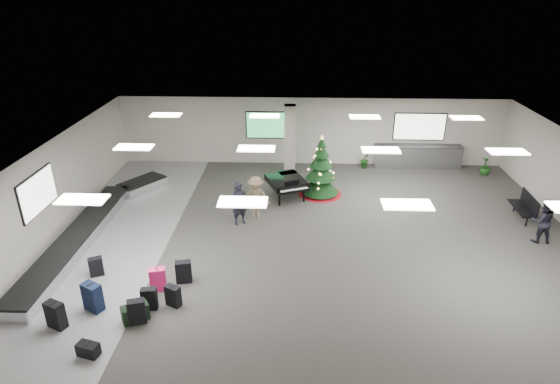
{
  "coord_description": "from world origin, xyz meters",
  "views": [
    {
      "loc": [
        -0.7,
        -14.29,
        8.09
      ],
      "look_at": [
        -1.27,
        1.0,
        1.16
      ],
      "focal_mm": 30.0,
      "sensor_mm": 36.0,
      "label": 1
    }
  ],
  "objects_px": {
    "bench": "(525,205)",
    "potted_plant_left": "(365,159)",
    "baggage_carousel": "(92,226)",
    "potted_plant_right": "(486,166)",
    "service_counter": "(417,156)",
    "pink_suitcase": "(158,279)",
    "traveler_bench": "(542,221)",
    "christmas_tree": "(321,174)",
    "traveler_a": "(240,203)",
    "traveler_b": "(256,197)",
    "grand_piano": "(287,182)"
  },
  "relations": [
    {
      "from": "traveler_b",
      "to": "potted_plant_right",
      "type": "height_order",
      "value": "traveler_b"
    },
    {
      "from": "grand_piano",
      "to": "potted_plant_right",
      "type": "xyz_separation_m",
      "value": [
        8.97,
        2.83,
        -0.28
      ]
    },
    {
      "from": "christmas_tree",
      "to": "grand_piano",
      "type": "height_order",
      "value": "christmas_tree"
    },
    {
      "from": "baggage_carousel",
      "to": "traveler_bench",
      "type": "distance_m",
      "value": 15.39
    },
    {
      "from": "service_counter",
      "to": "traveler_a",
      "type": "relative_size",
      "value": 2.52
    },
    {
      "from": "pink_suitcase",
      "to": "traveler_a",
      "type": "distance_m",
      "value": 4.53
    },
    {
      "from": "christmas_tree",
      "to": "potted_plant_left",
      "type": "distance_m",
      "value": 3.82
    },
    {
      "from": "pink_suitcase",
      "to": "baggage_carousel",
      "type": "bearing_deg",
      "value": 120.36
    },
    {
      "from": "bench",
      "to": "traveler_b",
      "type": "xyz_separation_m",
      "value": [
        -9.93,
        -0.23,
        0.27
      ]
    },
    {
      "from": "christmas_tree",
      "to": "potted_plant_right",
      "type": "distance_m",
      "value": 7.97
    },
    {
      "from": "potted_plant_left",
      "to": "christmas_tree",
      "type": "bearing_deg",
      "value": -126.34
    },
    {
      "from": "traveler_a",
      "to": "potted_plant_left",
      "type": "relative_size",
      "value": 1.89
    },
    {
      "from": "bench",
      "to": "traveler_b",
      "type": "distance_m",
      "value": 9.94
    },
    {
      "from": "service_counter",
      "to": "potted_plant_right",
      "type": "distance_m",
      "value": 3.01
    },
    {
      "from": "bench",
      "to": "traveler_bench",
      "type": "relative_size",
      "value": 0.99
    },
    {
      "from": "christmas_tree",
      "to": "potted_plant_left",
      "type": "xyz_separation_m",
      "value": [
        2.25,
        3.05,
        -0.45
      ]
    },
    {
      "from": "christmas_tree",
      "to": "traveler_a",
      "type": "bearing_deg",
      "value": -138.09
    },
    {
      "from": "service_counter",
      "to": "traveler_bench",
      "type": "distance_m",
      "value": 7.29
    },
    {
      "from": "grand_piano",
      "to": "traveler_bench",
      "type": "xyz_separation_m",
      "value": [
        8.61,
        -3.17,
        0.08
      ]
    },
    {
      "from": "pink_suitcase",
      "to": "service_counter",
      "type": "bearing_deg",
      "value": 31.94
    },
    {
      "from": "potted_plant_left",
      "to": "baggage_carousel",
      "type": "bearing_deg",
      "value": -147.7
    },
    {
      "from": "traveler_b",
      "to": "traveler_bench",
      "type": "height_order",
      "value": "traveler_b"
    },
    {
      "from": "baggage_carousel",
      "to": "potted_plant_right",
      "type": "xyz_separation_m",
      "value": [
        15.73,
        5.91,
        0.2
      ]
    },
    {
      "from": "christmas_tree",
      "to": "pink_suitcase",
      "type": "bearing_deg",
      "value": -125.62
    },
    {
      "from": "potted_plant_left",
      "to": "potted_plant_right",
      "type": "distance_m",
      "value": 5.39
    },
    {
      "from": "service_counter",
      "to": "christmas_tree",
      "type": "relative_size",
      "value": 1.58
    },
    {
      "from": "pink_suitcase",
      "to": "traveler_bench",
      "type": "xyz_separation_m",
      "value": [
        12.11,
        3.19,
        0.43
      ]
    },
    {
      "from": "grand_piano",
      "to": "traveler_b",
      "type": "relative_size",
      "value": 1.29
    },
    {
      "from": "christmas_tree",
      "to": "traveler_bench",
      "type": "relative_size",
      "value": 1.64
    },
    {
      "from": "service_counter",
      "to": "traveler_a",
      "type": "height_order",
      "value": "traveler_a"
    },
    {
      "from": "traveler_a",
      "to": "potted_plant_left",
      "type": "height_order",
      "value": "traveler_a"
    },
    {
      "from": "traveler_bench",
      "to": "potted_plant_left",
      "type": "bearing_deg",
      "value": -52.33
    },
    {
      "from": "bench",
      "to": "potted_plant_right",
      "type": "bearing_deg",
      "value": 91.35
    },
    {
      "from": "pink_suitcase",
      "to": "traveler_bench",
      "type": "relative_size",
      "value": 0.47
    },
    {
      "from": "grand_piano",
      "to": "bench",
      "type": "xyz_separation_m",
      "value": [
        8.83,
        -1.5,
        -0.16
      ]
    },
    {
      "from": "potted_plant_right",
      "to": "grand_piano",
      "type": "bearing_deg",
      "value": -162.47
    },
    {
      "from": "grand_piano",
      "to": "potted_plant_left",
      "type": "distance_m",
      "value": 5.04
    },
    {
      "from": "service_counter",
      "to": "traveler_a",
      "type": "xyz_separation_m",
      "value": [
        -7.71,
        -5.92,
        0.26
      ]
    },
    {
      "from": "service_counter",
      "to": "pink_suitcase",
      "type": "bearing_deg",
      "value": -133.68
    },
    {
      "from": "baggage_carousel",
      "to": "grand_piano",
      "type": "xyz_separation_m",
      "value": [
        6.76,
        3.07,
        0.49
      ]
    },
    {
      "from": "grand_piano",
      "to": "potted_plant_right",
      "type": "height_order",
      "value": "grand_piano"
    },
    {
      "from": "baggage_carousel",
      "to": "traveler_b",
      "type": "distance_m",
      "value": 5.85
    },
    {
      "from": "christmas_tree",
      "to": "traveler_a",
      "type": "distance_m",
      "value": 4.05
    },
    {
      "from": "baggage_carousel",
      "to": "traveler_bench",
      "type": "relative_size",
      "value": 6.21
    },
    {
      "from": "service_counter",
      "to": "potted_plant_left",
      "type": "distance_m",
      "value": 2.46
    },
    {
      "from": "bench",
      "to": "potted_plant_left",
      "type": "height_order",
      "value": "bench"
    },
    {
      "from": "traveler_a",
      "to": "traveler_bench",
      "type": "xyz_separation_m",
      "value": [
        10.25,
        -0.91,
        -0.02
      ]
    },
    {
      "from": "traveler_a",
      "to": "traveler_bench",
      "type": "relative_size",
      "value": 1.03
    },
    {
      "from": "pink_suitcase",
      "to": "traveler_b",
      "type": "height_order",
      "value": "traveler_b"
    },
    {
      "from": "service_counter",
      "to": "christmas_tree",
      "type": "xyz_separation_m",
      "value": [
        -4.7,
        -3.22,
        0.33
      ]
    }
  ]
}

